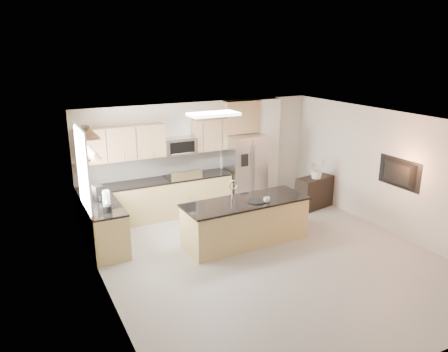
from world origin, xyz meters
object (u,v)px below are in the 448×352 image
platter (256,201)px  coffee_maker (98,194)px  flower_vase (317,163)px  credenza (314,192)px  cup (267,200)px  blender (107,203)px  kettle (107,203)px  refrigerator (245,170)px  television (396,174)px  range (183,195)px  bowl (83,128)px  microwave (179,146)px  island (245,221)px

platter → coffee_maker: 3.14m
platter → flower_vase: size_ratio=0.49×
credenza → coffee_maker: 5.20m
cup → blender: size_ratio=0.32×
kettle → refrigerator: bearing=18.3°
television → range: bearing=48.4°
coffee_maker → bowl: bowl is taller
cup → platter: (-0.17, 0.11, -0.04)m
microwave → television: microwave is taller
refrigerator → blender: refrigerator is taller
cup → kettle: 3.09m
refrigerator → platter: bearing=-113.7°
blender → coffee_maker: (-0.02, 0.68, -0.03)m
platter → blender: blender is taller
range → credenza: bearing=-19.8°
credenza → television: (0.46, -2.03, 0.96)m
platter → coffee_maker: coffee_maker is taller
microwave → coffee_maker: microwave is taller
island → television: size_ratio=2.42×
microwave → blender: size_ratio=1.84×
range → bowl: bowl is taller
television → bowl: bearing=67.0°
blender → platter: bearing=-14.6°
microwave → platter: (0.71, -2.34, -0.73)m
flower_vase → cup: bearing=-151.9°
kettle → platter: bearing=-19.1°
bowl → refrigerator: bearing=9.1°
platter → kettle: (-2.74, 0.95, 0.12)m
kettle → range: bearing=32.0°
range → television: 4.78m
coffee_maker → flower_vase: size_ratio=0.43×
cup → bowl: bowl is taller
microwave → range: bearing=-90.0°
kettle → television: size_ratio=0.21×
island → platter: island is taller
coffee_maker → island: bearing=-25.4°
range → refrigerator: refrigerator is taller
microwave → cup: size_ratio=5.76×
range → television: bearing=-41.6°
coffee_maker → bowl: size_ratio=0.90×
blender → flower_vase: size_ratio=0.56×
blender → refrigerator: bearing=21.1°
credenza → range: bearing=148.5°
flower_vase → coffee_maker: bearing=175.9°
island → coffee_maker: bearing=153.1°
range → cup: bearing=-69.2°
microwave → flower_vase: 3.32m
refrigerator → credenza: size_ratio=1.81×
refrigerator → blender: 4.01m
refrigerator → television: refrigerator is taller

